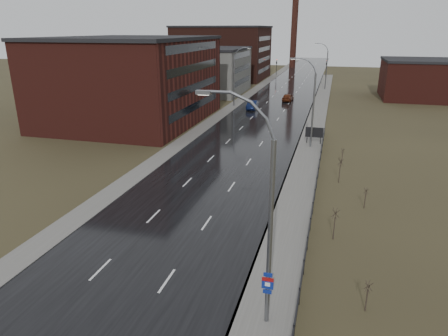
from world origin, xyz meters
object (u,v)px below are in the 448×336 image
Objects in this scene: car_near at (252,105)px; streetlight_main at (264,219)px; billboard at (314,133)px; car_far at (288,97)px.

streetlight_main is at bearing -81.09° from car_near.
car_far is (-7.36, 33.07, -0.82)m from billboard.
billboard is at bearing 106.09° from car_far.
streetlight_main is 35.85m from billboard.
streetlight_main reaches higher than billboard.
car_near is at bearing 66.94° from car_far.
billboard is 25.58m from car_near.
billboard reaches higher than car_far.
billboard is 0.49× the size of car_far.
streetlight_main reaches higher than car_far.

